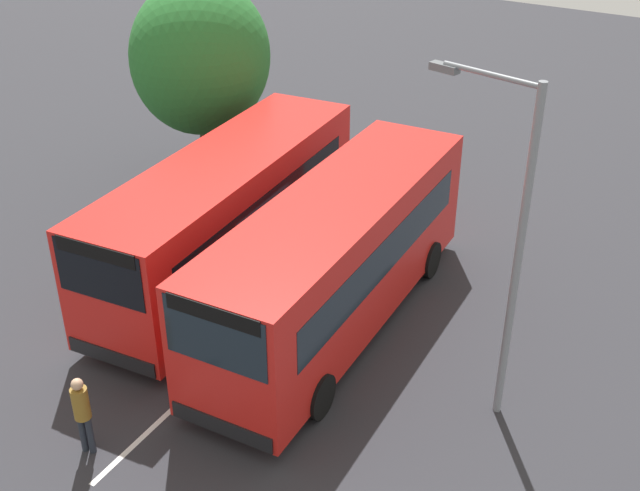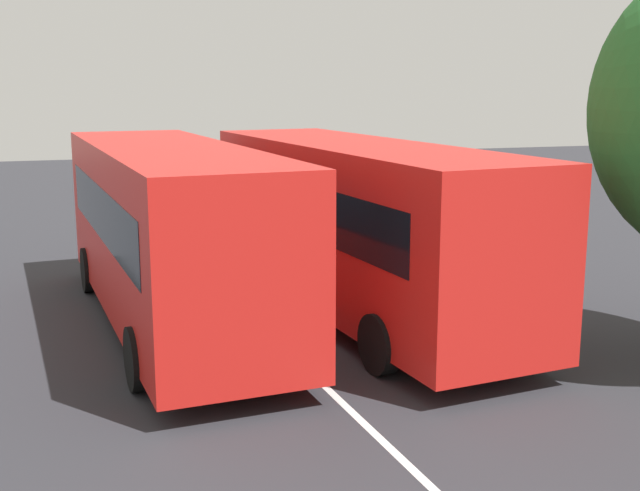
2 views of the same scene
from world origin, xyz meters
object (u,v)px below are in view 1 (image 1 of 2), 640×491
object	(u,v)px
pedestrian	(82,409)
street_lamp	(510,234)
depot_tree	(201,57)
bus_far_left	(227,213)
bus_center_left	(336,257)

from	to	relation	value
pedestrian	street_lamp	xyz separation A→B (m)	(-5.38, 5.92, 2.99)
depot_tree	bus_far_left	bearing A→B (deg)	44.67
depot_tree	pedestrian	bearing A→B (deg)	29.13
bus_center_left	depot_tree	world-z (taller)	depot_tree
street_lamp	depot_tree	bearing A→B (deg)	-14.19
street_lamp	bus_center_left	bearing A→B (deg)	0.10
street_lamp	depot_tree	xyz separation A→B (m)	(-5.62, -12.06, 0.01)
bus_far_left	depot_tree	bearing A→B (deg)	-142.07
pedestrian	street_lamp	bearing A→B (deg)	-64.89
bus_center_left	depot_tree	distance (m)	9.50
bus_far_left	depot_tree	size ratio (longest dim) A/B	1.53
bus_far_left	street_lamp	distance (m)	8.07
depot_tree	bus_center_left	bearing A→B (deg)	58.48
bus_far_left	street_lamp	bearing A→B (deg)	74.45
bus_center_left	depot_tree	bearing A→B (deg)	-126.22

